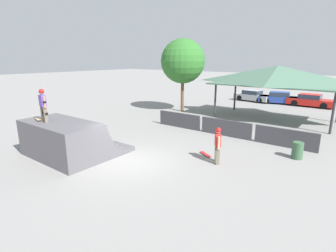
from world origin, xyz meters
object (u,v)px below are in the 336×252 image
at_px(skateboard_on_ground, 205,154).
at_px(tree_beside_pavilion, 183,61).
at_px(parked_car_red, 310,101).
at_px(skater_on_deck, 43,103).
at_px(parked_car_silver, 253,96).
at_px(parked_car_blue, 280,98).
at_px(skateboard_on_deck, 38,119).
at_px(trash_bin, 297,150).
at_px(bystander_walking, 218,142).

distance_m(skateboard_on_ground, tree_beside_pavilion, 12.38).
bearing_deg(tree_beside_pavilion, parked_car_red, 47.83).
relative_size(skater_on_deck, parked_car_silver, 0.38).
relative_size(skater_on_deck, parked_car_blue, 0.35).
height_order(skateboard_on_deck, tree_beside_pavilion, tree_beside_pavilion).
distance_m(skater_on_deck, parked_car_red, 25.23).
height_order(trash_bin, parked_car_blue, parked_car_blue).
distance_m(bystander_walking, trash_bin, 4.17).
bearing_deg(trash_bin, skater_on_deck, -143.83).
bearing_deg(skateboard_on_deck, bystander_walking, 48.70).
bearing_deg(parked_car_silver, parked_car_red, 10.17).
xyz_separation_m(trash_bin, parked_car_red, (-2.18, 16.52, 0.18)).
bearing_deg(parked_car_blue, parked_car_red, -11.75).
relative_size(tree_beside_pavilion, parked_car_blue, 1.41).
distance_m(skateboard_on_deck, parked_car_silver, 23.88).
xyz_separation_m(skateboard_on_deck, parked_car_silver, (2.51, 23.72, -1.28)).
bearing_deg(skater_on_deck, bystander_walking, 40.70).
height_order(skater_on_deck, bystander_walking, skater_on_deck).
bearing_deg(skater_on_deck, parked_car_silver, 94.26).
relative_size(skateboard_on_ground, tree_beside_pavilion, 0.12).
height_order(trash_bin, parked_car_red, parked_car_red).
xyz_separation_m(tree_beside_pavilion, trash_bin, (11.29, -6.46, -4.15)).
height_order(parked_car_silver, parked_car_red, same).
height_order(skateboard_on_deck, parked_car_blue, skateboard_on_deck).
distance_m(trash_bin, parked_car_silver, 18.28).
distance_m(parked_car_silver, parked_car_red, 5.97).
relative_size(skater_on_deck, bystander_walking, 0.92).
bearing_deg(parked_car_blue, trash_bin, -84.32).
distance_m(bystander_walking, parked_car_blue, 19.58).
height_order(skateboard_on_ground, parked_car_blue, parked_car_blue).
bearing_deg(tree_beside_pavilion, bystander_walking, -48.25).
distance_m(skateboard_on_deck, parked_car_blue, 24.55).
xyz_separation_m(skateboard_on_ground, parked_car_red, (1.68, 18.87, 0.54)).
relative_size(tree_beside_pavilion, parked_car_red, 1.49).
bearing_deg(skateboard_on_deck, parked_car_blue, 95.91).
xyz_separation_m(skater_on_deck, skateboard_on_deck, (-0.61, -0.01, -0.87)).
bearing_deg(skateboard_on_ground, trash_bin, -120.04).
xyz_separation_m(tree_beside_pavilion, parked_car_red, (9.11, 10.06, -3.97)).
distance_m(skateboard_on_ground, parked_car_blue, 18.92).
xyz_separation_m(bystander_walking, trash_bin, (2.92, 2.92, -0.61)).
bearing_deg(trash_bin, skateboard_on_ground, -148.77).
bearing_deg(parked_car_silver, parked_car_blue, 11.85).
bearing_deg(bystander_walking, tree_beside_pavilion, 6.45).
relative_size(skater_on_deck, skateboard_on_ground, 1.97).
relative_size(parked_car_blue, parked_car_red, 1.06).
distance_m(skateboard_on_deck, trash_bin, 13.04).
bearing_deg(trash_bin, parked_car_silver, 116.48).
distance_m(tree_beside_pavilion, parked_car_blue, 12.43).
relative_size(trash_bin, parked_car_red, 0.19).
distance_m(skateboard_on_ground, parked_car_red, 18.95).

